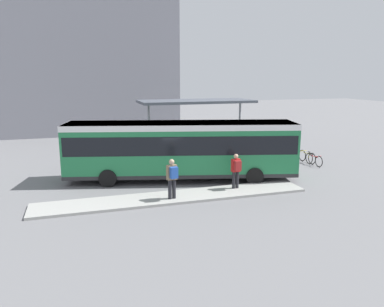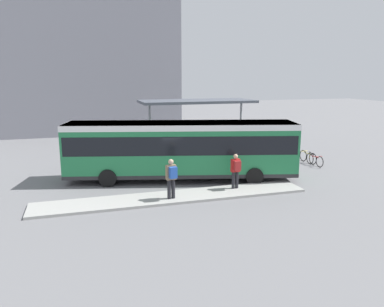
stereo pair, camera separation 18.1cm
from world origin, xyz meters
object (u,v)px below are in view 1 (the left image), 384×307
object	(u,v)px
bicycle_red	(314,160)
bicycle_yellow	(307,157)
city_bus	(181,146)
pedestrian_companion	(172,176)
pedestrian_waiting	(236,169)
potted_planter_near_shelter	(231,152)

from	to	relation	value
bicycle_red	bicycle_yellow	world-z (taller)	bicycle_yellow
city_bus	pedestrian_companion	xyz separation A→B (m)	(-1.39, -3.40, -0.67)
pedestrian_companion	bicycle_yellow	bearing A→B (deg)	-74.88
pedestrian_waiting	bicycle_yellow	size ratio (longest dim) A/B	0.98
bicycle_yellow	city_bus	bearing A→B (deg)	96.61
city_bus	potted_planter_near_shelter	distance (m)	5.79
pedestrian_companion	bicycle_red	size ratio (longest dim) A/B	1.10
pedestrian_waiting	bicycle_red	bearing A→B (deg)	-65.46
pedestrian_waiting	bicycle_red	world-z (taller)	pedestrian_waiting
pedestrian_companion	potted_planter_near_shelter	bearing A→B (deg)	-50.00
city_bus	pedestrian_waiting	xyz separation A→B (m)	(1.97, -2.79, -0.72)
potted_planter_near_shelter	pedestrian_companion	bearing A→B (deg)	-129.84
potted_planter_near_shelter	bicycle_red	bearing A→B (deg)	-32.77
pedestrian_companion	city_bus	bearing A→B (deg)	-32.40
city_bus	bicycle_yellow	distance (m)	9.14
bicycle_red	pedestrian_companion	bearing A→B (deg)	-71.60
city_bus	bicycle_red	xyz separation A→B (m)	(8.87, 0.67, -1.47)
city_bus	bicycle_yellow	world-z (taller)	city_bus
city_bus	pedestrian_companion	distance (m)	3.73
pedestrian_waiting	pedestrian_companion	world-z (taller)	pedestrian_companion
city_bus	pedestrian_companion	size ratio (longest dim) A/B	6.83
pedestrian_waiting	potted_planter_near_shelter	distance (m)	6.80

